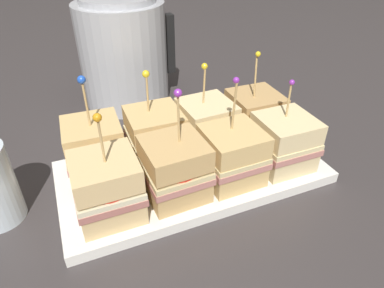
% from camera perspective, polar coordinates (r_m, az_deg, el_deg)
% --- Properties ---
extents(ground_plane, '(6.00, 6.00, 0.00)m').
position_cam_1_polar(ground_plane, '(0.59, 0.00, -5.36)').
color(ground_plane, '#383333').
extents(serving_platter, '(0.43, 0.22, 0.02)m').
position_cam_1_polar(serving_platter, '(0.58, 0.00, -4.67)').
color(serving_platter, white).
rests_on(serving_platter, ground_plane).
extents(sandwich_front_far_left, '(0.09, 0.09, 0.16)m').
position_cam_1_polar(sandwich_front_far_left, '(0.48, -13.93, -7.07)').
color(sandwich_front_far_left, '#DBB77A').
rests_on(sandwich_front_far_left, serving_platter).
extents(sandwich_front_center_left, '(0.09, 0.09, 0.17)m').
position_cam_1_polar(sandwich_front_center_left, '(0.50, -2.87, -4.22)').
color(sandwich_front_center_left, tan).
rests_on(sandwich_front_center_left, serving_platter).
extents(sandwich_front_center_right, '(0.09, 0.09, 0.17)m').
position_cam_1_polar(sandwich_front_center_right, '(0.53, 6.68, -1.89)').
color(sandwich_front_center_right, tan).
rests_on(sandwich_front_center_right, serving_platter).
extents(sandwich_front_far_right, '(0.09, 0.09, 0.15)m').
position_cam_1_polar(sandwich_front_far_right, '(0.58, 15.08, 0.32)').
color(sandwich_front_far_right, beige).
rests_on(sandwich_front_far_right, serving_platter).
extents(sandwich_back_far_left, '(0.09, 0.09, 0.17)m').
position_cam_1_polar(sandwich_back_far_left, '(0.56, -15.91, -0.75)').
color(sandwich_back_far_left, tan).
rests_on(sandwich_back_far_left, serving_platter).
extents(sandwich_back_center_left, '(0.09, 0.09, 0.16)m').
position_cam_1_polar(sandwich_back_center_left, '(0.57, -6.15, 1.26)').
color(sandwich_back_center_left, tan).
rests_on(sandwich_back_center_left, serving_platter).
extents(sandwich_back_center_right, '(0.09, 0.09, 0.16)m').
position_cam_1_polar(sandwich_back_center_right, '(0.61, 2.40, 3.14)').
color(sandwich_back_center_right, beige).
rests_on(sandwich_back_center_right, serving_platter).
extents(sandwich_back_far_right, '(0.09, 0.09, 0.17)m').
position_cam_1_polar(sandwich_back_far_right, '(0.65, 10.30, 4.64)').
color(sandwich_back_far_right, tan).
rests_on(sandwich_back_far_right, serving_platter).
extents(kettle_steel, '(0.21, 0.19, 0.25)m').
position_cam_1_polar(kettle_steel, '(0.80, -11.30, 14.67)').
color(kettle_steel, '#B7BABF').
rests_on(kettle_steel, ground_plane).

